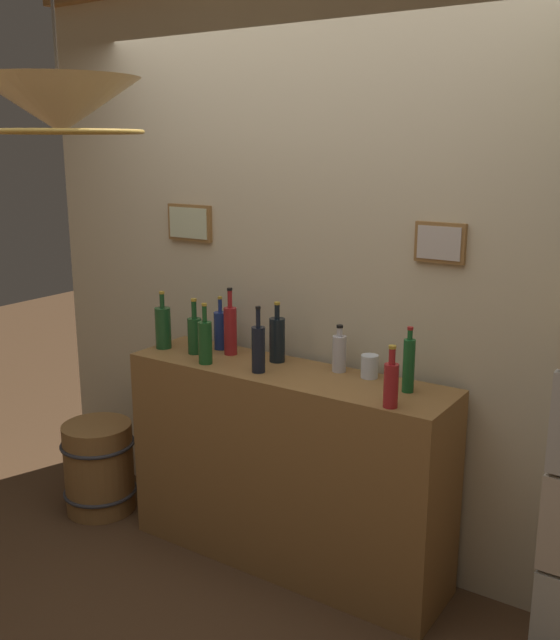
{
  "coord_description": "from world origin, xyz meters",
  "views": [
    {
      "loc": [
        1.72,
        -1.81,
        1.99
      ],
      "look_at": [
        0.0,
        0.77,
        1.22
      ],
      "focal_mm": 40.33,
      "sensor_mm": 36.0,
      "label": 1
    }
  ],
  "objects_px": {
    "liquor_bottle_amaro": "(221,330)",
    "liquor_bottle_port": "(195,334)",
    "liquor_bottle_whiskey": "(230,329)",
    "liquor_bottle_tequila": "(409,364)",
    "liquor_bottle_sherry": "(258,348)",
    "glass_tumbler_rocks": "(370,366)",
    "wooden_barrel": "(99,467)",
    "liquor_bottle_rye": "(339,353)",
    "liquor_bottle_brandy": "(391,383)",
    "liquor_bottle_vermouth": "(163,327)",
    "liquor_bottle_bourbon": "(205,341)",
    "pendant_lamp": "(60,107)",
    "liquor_bottle_rum": "(277,339)"
  },
  "relations": [
    {
      "from": "liquor_bottle_port",
      "to": "liquor_bottle_tequila",
      "type": "bearing_deg",
      "value": 3.18
    },
    {
      "from": "liquor_bottle_brandy",
      "to": "liquor_bottle_rye",
      "type": "bearing_deg",
      "value": 143.79
    },
    {
      "from": "liquor_bottle_brandy",
      "to": "pendant_lamp",
      "type": "height_order",
      "value": "pendant_lamp"
    },
    {
      "from": "liquor_bottle_bourbon",
      "to": "liquor_bottle_vermouth",
      "type": "bearing_deg",
      "value": 166.09
    },
    {
      "from": "liquor_bottle_port",
      "to": "glass_tumbler_rocks",
      "type": "distance_m",
      "value": 0.9
    },
    {
      "from": "liquor_bottle_brandy",
      "to": "liquor_bottle_amaro",
      "type": "height_order",
      "value": "liquor_bottle_amaro"
    },
    {
      "from": "liquor_bottle_rye",
      "to": "glass_tumbler_rocks",
      "type": "relative_size",
      "value": 2.11
    },
    {
      "from": "liquor_bottle_brandy",
      "to": "wooden_barrel",
      "type": "relative_size",
      "value": 0.51
    },
    {
      "from": "liquor_bottle_amaro",
      "to": "liquor_bottle_whiskey",
      "type": "relative_size",
      "value": 0.81
    },
    {
      "from": "liquor_bottle_bourbon",
      "to": "liquor_bottle_brandy",
      "type": "height_order",
      "value": "liquor_bottle_bourbon"
    },
    {
      "from": "liquor_bottle_rye",
      "to": "liquor_bottle_whiskey",
      "type": "xyz_separation_m",
      "value": [
        -0.58,
        -0.06,
        0.04
      ]
    },
    {
      "from": "liquor_bottle_sherry",
      "to": "wooden_barrel",
      "type": "relative_size",
      "value": 0.61
    },
    {
      "from": "liquor_bottle_rum",
      "to": "wooden_barrel",
      "type": "height_order",
      "value": "liquor_bottle_rum"
    },
    {
      "from": "liquor_bottle_amaro",
      "to": "liquor_bottle_port",
      "type": "relative_size",
      "value": 0.98
    },
    {
      "from": "liquor_bottle_amaro",
      "to": "liquor_bottle_rye",
      "type": "distance_m",
      "value": 0.68
    },
    {
      "from": "liquor_bottle_sherry",
      "to": "liquor_bottle_rye",
      "type": "bearing_deg",
      "value": 35.29
    },
    {
      "from": "liquor_bottle_tequila",
      "to": "liquor_bottle_vermouth",
      "type": "bearing_deg",
      "value": -176.64
    },
    {
      "from": "liquor_bottle_bourbon",
      "to": "liquor_bottle_tequila",
      "type": "distance_m",
      "value": 0.97
    },
    {
      "from": "liquor_bottle_rye",
      "to": "pendant_lamp",
      "type": "distance_m",
      "value": 1.56
    },
    {
      "from": "liquor_bottle_tequila",
      "to": "liquor_bottle_amaro",
      "type": "distance_m",
      "value": 1.05
    },
    {
      "from": "liquor_bottle_rye",
      "to": "liquor_bottle_whiskey",
      "type": "distance_m",
      "value": 0.58
    },
    {
      "from": "liquor_bottle_amaro",
      "to": "glass_tumbler_rocks",
      "type": "height_order",
      "value": "liquor_bottle_amaro"
    },
    {
      "from": "liquor_bottle_whiskey",
      "to": "glass_tumbler_rocks",
      "type": "relative_size",
      "value": 3.24
    },
    {
      "from": "liquor_bottle_whiskey",
      "to": "pendant_lamp",
      "type": "xyz_separation_m",
      "value": [
        -0.0,
        -0.95,
        1.01
      ]
    },
    {
      "from": "liquor_bottle_rye",
      "to": "pendant_lamp",
      "type": "bearing_deg",
      "value": -119.83
    },
    {
      "from": "liquor_bottle_tequila",
      "to": "liquor_bottle_port",
      "type": "height_order",
      "value": "liquor_bottle_tequila"
    },
    {
      "from": "liquor_bottle_rye",
      "to": "liquor_bottle_rum",
      "type": "distance_m",
      "value": 0.32
    },
    {
      "from": "liquor_bottle_amaro",
      "to": "liquor_bottle_vermouth",
      "type": "bearing_deg",
      "value": -149.83
    },
    {
      "from": "liquor_bottle_vermouth",
      "to": "liquor_bottle_whiskey",
      "type": "bearing_deg",
      "value": 15.73
    },
    {
      "from": "liquor_bottle_bourbon",
      "to": "liquor_bottle_vermouth",
      "type": "relative_size",
      "value": 0.99
    },
    {
      "from": "liquor_bottle_amaro",
      "to": "liquor_bottle_port",
      "type": "bearing_deg",
      "value": -113.42
    },
    {
      "from": "liquor_bottle_amaro",
      "to": "liquor_bottle_brandy",
      "type": "bearing_deg",
      "value": -14.44
    },
    {
      "from": "liquor_bottle_brandy",
      "to": "liquor_bottle_whiskey",
      "type": "relative_size",
      "value": 0.76
    },
    {
      "from": "liquor_bottle_brandy",
      "to": "liquor_bottle_vermouth",
      "type": "height_order",
      "value": "liquor_bottle_vermouth"
    },
    {
      "from": "liquor_bottle_tequila",
      "to": "liquor_bottle_port",
      "type": "xyz_separation_m",
      "value": [
        -1.11,
        -0.06,
        -0.02
      ]
    },
    {
      "from": "liquor_bottle_amaro",
      "to": "liquor_bottle_port",
      "type": "height_order",
      "value": "liquor_bottle_port"
    },
    {
      "from": "liquor_bottle_brandy",
      "to": "glass_tumbler_rocks",
      "type": "height_order",
      "value": "liquor_bottle_brandy"
    },
    {
      "from": "liquor_bottle_port",
      "to": "glass_tumbler_rocks",
      "type": "bearing_deg",
      "value": 9.02
    },
    {
      "from": "liquor_bottle_port",
      "to": "liquor_bottle_rye",
      "type": "bearing_deg",
      "value": 11.1
    },
    {
      "from": "liquor_bottle_amaro",
      "to": "glass_tumbler_rocks",
      "type": "bearing_deg",
      "value": 0.61
    },
    {
      "from": "liquor_bottle_whiskey",
      "to": "liquor_bottle_sherry",
      "type": "bearing_deg",
      "value": -28.92
    },
    {
      "from": "liquor_bottle_amaro",
      "to": "liquor_bottle_whiskey",
      "type": "height_order",
      "value": "liquor_bottle_whiskey"
    },
    {
      "from": "glass_tumbler_rocks",
      "to": "wooden_barrel",
      "type": "relative_size",
      "value": 0.21
    },
    {
      "from": "liquor_bottle_sherry",
      "to": "liquor_bottle_bourbon",
      "type": "bearing_deg",
      "value": -173.59
    },
    {
      "from": "pendant_lamp",
      "to": "wooden_barrel",
      "type": "bearing_deg",
      "value": 136.17
    },
    {
      "from": "liquor_bottle_port",
      "to": "liquor_bottle_rum",
      "type": "height_order",
      "value": "liquor_bottle_rum"
    },
    {
      "from": "liquor_bottle_sherry",
      "to": "liquor_bottle_vermouth",
      "type": "xyz_separation_m",
      "value": [
        -0.63,
        0.05,
        -0.0
      ]
    },
    {
      "from": "liquor_bottle_bourbon",
      "to": "pendant_lamp",
      "type": "distance_m",
      "value": 1.28
    },
    {
      "from": "liquor_bottle_brandy",
      "to": "wooden_barrel",
      "type": "xyz_separation_m",
      "value": [
        -1.72,
        0.0,
        -0.82
      ]
    },
    {
      "from": "liquor_bottle_tequila",
      "to": "wooden_barrel",
      "type": "xyz_separation_m",
      "value": [
        -1.71,
        -0.2,
        -0.84
      ]
    }
  ]
}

